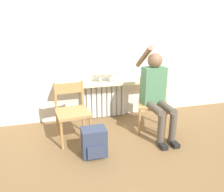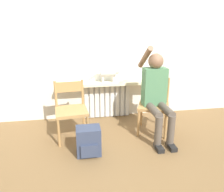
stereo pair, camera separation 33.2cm
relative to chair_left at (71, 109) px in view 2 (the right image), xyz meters
name	(u,v)px [view 2 (the right image)]	position (x,y,z in m)	size (l,w,h in m)	color
ground_plane	(119,150)	(0.62, -0.47, -0.44)	(12.00, 12.00, 0.00)	brown
wall_with_window	(106,41)	(0.62, 0.76, 0.91)	(7.00, 0.06, 2.70)	silver
radiator	(107,100)	(0.62, 0.68, -0.13)	(0.83, 0.08, 0.63)	silver
windowsill	(107,83)	(0.62, 0.60, 0.21)	(1.69, 0.26, 0.05)	beige
window_glass	(106,41)	(0.62, 0.72, 0.91)	(1.63, 0.01, 1.34)	white
chair_left	(71,109)	(0.00, 0.00, 0.00)	(0.49, 0.49, 0.84)	#B2844C
chair_right	(154,104)	(1.26, 0.00, 0.00)	(0.59, 0.59, 0.84)	#B2844C
person	(157,92)	(1.24, -0.12, 0.24)	(0.36, 1.04, 1.34)	brown
cat	(109,73)	(0.65, 0.58, 0.39)	(0.48, 0.14, 0.26)	silver
backpack	(89,141)	(0.21, -0.50, -0.26)	(0.31, 0.26, 0.37)	#333D56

